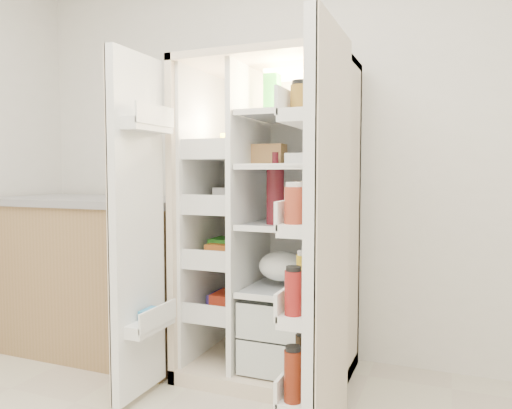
% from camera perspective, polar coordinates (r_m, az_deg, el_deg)
% --- Properties ---
extents(wall_back, '(4.00, 0.02, 2.70)m').
position_cam_1_polar(wall_back, '(3.11, 5.92, 7.10)').
color(wall_back, silver).
rests_on(wall_back, floor).
extents(refrigerator, '(0.92, 0.70, 1.80)m').
position_cam_1_polar(refrigerator, '(2.83, 2.16, -4.85)').
color(refrigerator, beige).
rests_on(refrigerator, floor).
extents(freezer_door, '(0.15, 0.40, 1.72)m').
position_cam_1_polar(freezer_door, '(2.52, -13.72, -2.65)').
color(freezer_door, white).
rests_on(freezer_door, floor).
extents(fridge_door, '(0.17, 0.58, 1.72)m').
position_cam_1_polar(fridge_door, '(2.02, 7.96, -4.63)').
color(fridge_door, white).
rests_on(fridge_door, floor).
extents(kitchen_counter, '(1.38, 0.74, 1.00)m').
position_cam_1_polar(kitchen_counter, '(3.40, -17.72, -7.66)').
color(kitchen_counter, olive).
rests_on(kitchen_counter, floor).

